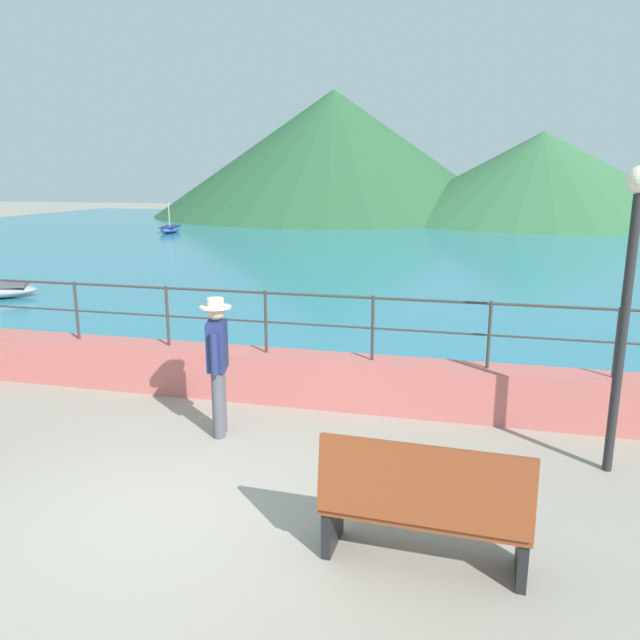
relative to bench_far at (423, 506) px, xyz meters
The scene contains 10 objects.
ground_plane 2.60m from the bench_far, behind, with size 120.00×120.00×0.00m, color gray.
promenade_wall 4.29m from the bench_far, 126.10° to the left, with size 20.00×0.56×0.70m, color #BC605B.
railing 4.35m from the bench_far, 126.10° to the left, with size 18.44×0.04×0.90m.
lake_water 26.23m from the bench_far, 95.52° to the left, with size 64.00×44.32×0.06m, color teal.
hill_main 45.96m from the bench_far, 103.71° to the left, with size 28.31×28.31×9.62m, color #285633.
hill_secondary 42.04m from the bench_far, 83.74° to the left, with size 22.90×22.90×6.09m, color #33663D.
bench_far is the anchor object (origin of this frame).
person_walking 3.43m from the bench_far, 141.96° to the left, with size 0.38×0.55×1.75m.
lamp_post 3.33m from the bench_far, 50.50° to the left, with size 0.28×0.28×3.28m.
boat_2 31.13m from the bench_far, 121.07° to the left, with size 1.34×2.43×1.62m.
Camera 1 is at (2.80, -4.85, 3.19)m, focal length 34.53 mm.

